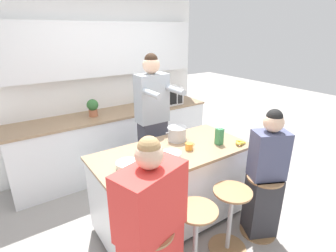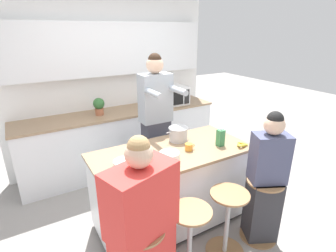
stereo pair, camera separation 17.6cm
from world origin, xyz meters
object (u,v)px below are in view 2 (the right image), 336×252
Objects in this scene: kitchen_island at (172,187)px; bar_stool_center_left at (190,240)px; juice_carton at (220,138)px; potted_plant at (99,106)px; cooking_pot at (178,134)px; person_wrapped_blanket at (142,231)px; bar_stool_center_right at (227,222)px; person_seated_near at (266,183)px; banana_bunch at (242,145)px; coffee_cup_near at (189,147)px; fruit_bowl at (169,156)px; bar_stool_rightmost at (262,208)px; person_cooking at (156,125)px; microwave at (171,95)px.

bar_stool_center_left is at bearing -108.43° from kitchen_island.
kitchen_island is 8.44× the size of juice_carton.
cooking_pot is at bearing -68.23° from potted_plant.
cooking_pot is (0.87, 0.87, 0.30)m from person_wrapped_blanket.
bar_stool_center_right is at bearing -120.51° from juice_carton.
bar_stool_center_left is 2.79× the size of potted_plant.
bar_stool_center_left is 0.47× the size of person_wrapped_blanket.
person_seated_near is 8.91× the size of banana_bunch.
bar_stool_center_left and bar_stool_center_right have the same top height.
bar_stool_center_left is at bearing -122.95° from coffee_cup_near.
person_seated_near is 1.00m from fruit_bowl.
person_wrapped_blanket is at bearing -134.70° from kitchen_island.
kitchen_island is at bearing 163.13° from juice_carton.
potted_plant is at bearing 114.49° from bar_stool_rightmost.
cooking_pot reaches higher than fruit_bowl.
bar_stool_center_left is 1.00× the size of bar_stool_center_right.
kitchen_island is 14.75× the size of coffee_cup_near.
cooking_pot is at bearing -87.94° from person_cooking.
person_seated_near reaches higher than cooking_pot.
cooking_pot is 1.54× the size of juice_carton.
juice_carton reaches higher than bar_stool_rightmost.
banana_bunch is at bearing -95.24° from microwave.
bar_stool_center_left is at bearing -154.22° from person_seated_near.
person_cooking is at bearing 91.36° from cooking_pot.
bar_stool_rightmost is 1.36× the size of microwave.
juice_carton is (0.52, -0.16, 0.54)m from kitchen_island.
person_cooking reaches higher than bar_stool_center_left.
person_seated_near is at bearing -33.12° from fruit_bowl.
banana_bunch is at bearing 21.95° from bar_stool_center_left.
bar_stool_rightmost is at bearing -94.09° from banana_bunch.
bar_stool_center_right is at bearing -55.75° from fruit_bowl.
potted_plant is at bearing 123.54° from person_cooking.
person_cooking is 3.61× the size of microwave.
person_cooking is 1.02m from microwave.
person_seated_near is (0.91, -0.00, 0.28)m from bar_stool_center_left.
person_seated_near is 2.77× the size of microwave.
microwave is at bearing 62.41° from cooking_pot.
bar_stool_rightmost is at bearing -17.41° from person_wrapped_blanket.
potted_plant is (-0.54, 2.15, 0.70)m from bar_stool_center_right.
person_wrapped_blanket reaches higher than cooking_pot.
kitchen_island is 0.98m from person_wrapped_blanket.
person_wrapped_blanket reaches higher than potted_plant.
potted_plant reaches higher than bar_stool_center_right.
banana_bunch is at bearing -10.29° from fruit_bowl.
person_cooking is at bearing -57.16° from potted_plant.
person_wrapped_blanket reaches higher than bar_stool_center_right.
person_wrapped_blanket is 0.80m from fruit_bowl.
potted_plant is at bearing 63.71° from person_wrapped_blanket.
coffee_cup_near reaches higher than fruit_bowl.
cooking_pot is 1.54× the size of fruit_bowl.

